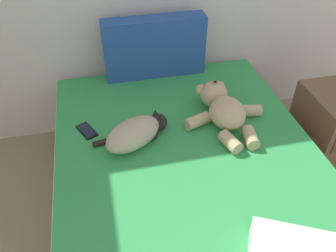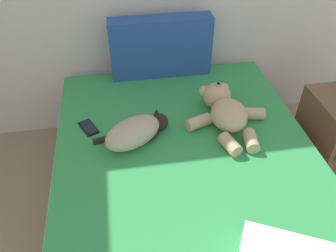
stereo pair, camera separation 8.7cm
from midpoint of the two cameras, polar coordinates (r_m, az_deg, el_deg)
The scene contains 6 objects.
bed at distance 2.07m, azimuth 2.08°, elevation -10.21°, with size 1.48×1.93×0.53m.
patterned_cushion at distance 2.44m, azimuth -3.28°, elevation 12.82°, with size 0.70×0.14×0.42m.
cat at distance 1.91m, azimuth -6.64°, elevation -1.15°, with size 0.44×0.34×0.15m.
teddy_bear at distance 2.08m, azimuth 7.88°, elevation 2.90°, with size 0.50×0.56×0.18m.
cell_phone at distance 2.08m, azimuth -14.42°, elevation -0.78°, with size 0.13×0.16×0.01m.
nightstand at distance 2.61m, azimuth 25.02°, elevation -0.80°, with size 0.47×0.48×0.61m.
Camera 1 is at (1.36, 1.53, 1.85)m, focal length 36.97 mm.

